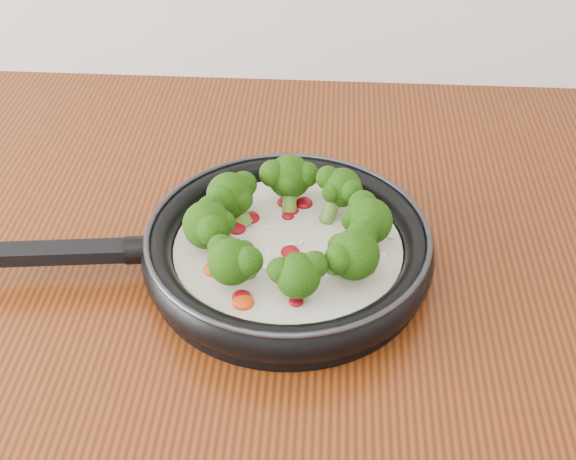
{
  "coord_description": "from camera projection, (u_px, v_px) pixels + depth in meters",
  "views": [
    {
      "loc": [
        0.15,
        0.5,
        1.42
      ],
      "look_at": [
        0.11,
        1.08,
        0.95
      ],
      "focal_mm": 47.88,
      "sensor_mm": 36.0,
      "label": 1
    }
  ],
  "objects": [
    {
      "name": "skillet",
      "position": [
        285.0,
        245.0,
        0.76
      ],
      "size": [
        0.47,
        0.32,
        0.09
      ],
      "color": "black",
      "rests_on": "counter"
    }
  ]
}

